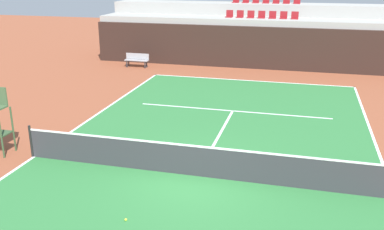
{
  "coord_description": "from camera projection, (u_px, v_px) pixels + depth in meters",
  "views": [
    {
      "loc": [
        2.79,
        -11.16,
        5.78
      ],
      "look_at": [
        -0.66,
        2.0,
        1.2
      ],
      "focal_mm": 40.45,
      "sensor_mm": 36.0,
      "label": 1
    }
  ],
  "objects": [
    {
      "name": "sideline_left",
      "position": [
        34.0,
        157.0,
        14.06
      ],
      "size": [
        0.1,
        24.0,
        0.0
      ],
      "primitive_type": "cube",
      "color": "white",
      "rests_on": "court_surface"
    },
    {
      "name": "court_surface",
      "position": [
        196.0,
        176.0,
        12.75
      ],
      "size": [
        11.0,
        24.0,
        0.01
      ],
      "primitive_type": "cube",
      "color": "#2D7238",
      "rests_on": "ground_plane"
    },
    {
      "name": "stands_tier_lower",
      "position": [
        260.0,
        42.0,
        27.43
      ],
      "size": [
        20.87,
        2.4,
        2.91
      ],
      "primitive_type": "cube",
      "color": "#9E9E99",
      "rests_on": "ground_plane"
    },
    {
      "name": "seating_row_upper",
      "position": [
        266.0,
        1.0,
        28.97
      ],
      "size": [
        4.51,
        0.44,
        0.44
      ],
      "color": "maroon",
      "rests_on": "stands_tier_upper"
    },
    {
      "name": "player_bench",
      "position": [
        137.0,
        59.0,
        26.87
      ],
      "size": [
        1.5,
        0.4,
        0.85
      ],
      "color": "#99999E",
      "rests_on": "ground_plane"
    },
    {
      "name": "baseline_far",
      "position": [
        250.0,
        81.0,
        23.7
      ],
      "size": [
        11.0,
        0.1,
        0.0
      ],
      "primitive_type": "cube",
      "color": "white",
      "rests_on": "court_surface"
    },
    {
      "name": "back_wall",
      "position": [
        257.0,
        48.0,
        26.25
      ],
      "size": [
        20.87,
        0.3,
        2.54
      ],
      "primitive_type": "cube",
      "color": "black",
      "rests_on": "ground_plane"
    },
    {
      "name": "tennis_net",
      "position": [
        197.0,
        160.0,
        12.59
      ],
      "size": [
        11.08,
        0.08,
        1.07
      ],
      "color": "black",
      "rests_on": "court_surface"
    },
    {
      "name": "tennis_ball_1",
      "position": [
        126.0,
        220.0,
        10.46
      ],
      "size": [
        0.07,
        0.07,
        0.07
      ],
      "primitive_type": "sphere",
      "color": "#CCE033",
      "rests_on": "court_surface"
    },
    {
      "name": "service_line_far",
      "position": [
        233.0,
        111.0,
        18.61
      ],
      "size": [
        8.26,
        0.1,
        0.0
      ],
      "primitive_type": "cube",
      "color": "white",
      "rests_on": "court_surface"
    },
    {
      "name": "ground_plane",
      "position": [
        196.0,
        176.0,
        12.75
      ],
      "size": [
        80.0,
        80.0,
        0.0
      ],
      "primitive_type": "plane",
      "color": "brown"
    },
    {
      "name": "stands_tier_upper",
      "position": [
        264.0,
        31.0,
        29.51
      ],
      "size": [
        20.87,
        2.4,
        3.65
      ],
      "primitive_type": "cube",
      "color": "#9E9E99",
      "rests_on": "ground_plane"
    },
    {
      "name": "centre_service_line",
      "position": [
        218.0,
        137.0,
        15.68
      ],
      "size": [
        0.1,
        6.4,
        0.0
      ],
      "primitive_type": "cube",
      "color": "white",
      "rests_on": "court_surface"
    },
    {
      "name": "seating_row_lower",
      "position": [
        261.0,
        16.0,
        27.01
      ],
      "size": [
        4.51,
        0.44,
        0.44
      ],
      "color": "maroon",
      "rests_on": "stands_tier_lower"
    }
  ]
}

